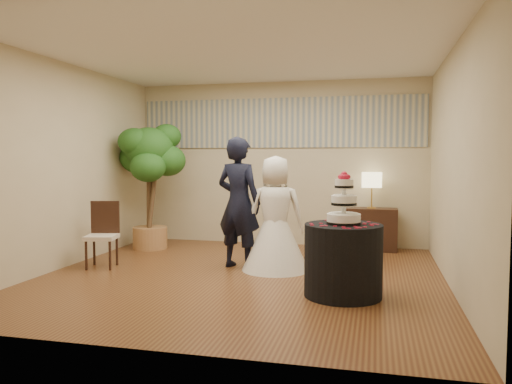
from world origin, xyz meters
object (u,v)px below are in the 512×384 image
(console, at_px, (371,229))
(ficus_tree, at_px, (149,185))
(groom, at_px, (239,203))
(bride, at_px, (275,213))
(table_lamp, at_px, (372,190))
(side_chair, at_px, (102,235))
(wedding_cake, at_px, (344,198))
(cake_table, at_px, (343,260))

(console, bearing_deg, ficus_tree, -167.80)
(groom, bearing_deg, console, -118.26)
(bride, xyz_separation_m, console, (1.23, 1.76, -0.42))
(table_lamp, distance_m, ficus_tree, 3.63)
(bride, xyz_separation_m, side_chair, (-2.34, -0.42, -0.31))
(table_lamp, bearing_deg, wedding_cake, -95.44)
(groom, distance_m, cake_table, 1.90)
(table_lamp, bearing_deg, console, 0.00)
(groom, relative_size, bride, 1.16)
(bride, bearing_deg, side_chair, 1.88)
(bride, bearing_deg, cake_table, 123.78)
(groom, height_order, table_lamp, groom)
(side_chair, bearing_deg, bride, -2.73)
(table_lamp, relative_size, side_chair, 0.64)
(groom, relative_size, table_lamp, 3.07)
(ficus_tree, bearing_deg, table_lamp, 11.19)
(groom, height_order, wedding_cake, groom)
(groom, distance_m, bride, 0.53)
(bride, bearing_deg, groom, -10.09)
(bride, height_order, wedding_cake, bride)
(groom, height_order, ficus_tree, ficus_tree)
(groom, xyz_separation_m, ficus_tree, (-1.81, 1.04, 0.16))
(console, bearing_deg, cake_table, -94.43)
(groom, bearing_deg, table_lamp, -118.26)
(wedding_cake, bearing_deg, cake_table, 0.00)
(ficus_tree, height_order, side_chair, ficus_tree)
(groom, xyz_separation_m, cake_table, (1.47, -1.09, -0.50))
(console, relative_size, ficus_tree, 0.39)
(bride, distance_m, side_chair, 2.39)
(wedding_cake, distance_m, console, 2.93)
(cake_table, bearing_deg, console, 84.56)
(wedding_cake, relative_size, ficus_tree, 0.27)
(console, xyz_separation_m, side_chair, (-3.57, -2.18, 0.11))
(groom, distance_m, table_lamp, 2.47)
(wedding_cake, xyz_separation_m, ficus_tree, (-3.29, 2.12, -0.02))
(groom, xyz_separation_m, wedding_cake, (1.47, -1.09, 0.18))
(wedding_cake, xyz_separation_m, console, (0.27, 2.83, -0.73))
(cake_table, distance_m, wedding_cake, 0.68)
(side_chair, bearing_deg, groom, 0.52)
(bride, relative_size, cake_table, 1.82)
(wedding_cake, xyz_separation_m, table_lamp, (0.27, 2.83, -0.10))
(groom, height_order, cake_table, groom)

